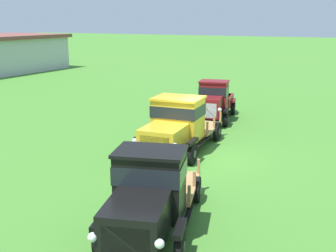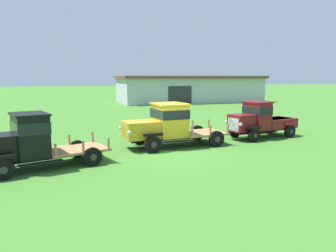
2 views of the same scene
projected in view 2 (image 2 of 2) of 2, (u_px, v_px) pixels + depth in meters
ground_plane at (174, 152)px, 15.69m from camera, size 240.00×240.00×0.00m
farm_shed at (189, 89)px, 47.27m from camera, size 20.35×9.42×3.71m
vintage_truck_foreground_near at (24, 141)px, 12.53m from camera, size 5.51×3.13×2.21m
vintage_truck_second_in_line at (166, 124)px, 16.73m from camera, size 5.61×2.64×2.26m
vintage_truck_midrow_center at (260, 120)px, 19.25m from camera, size 4.72×2.49×2.17m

